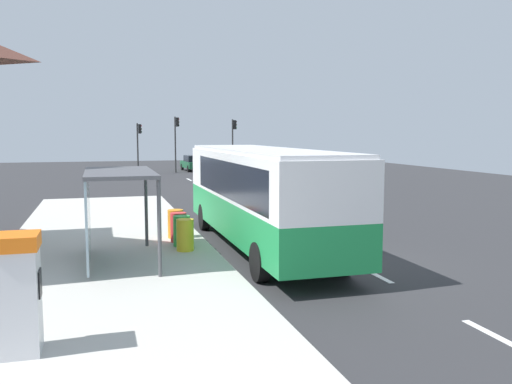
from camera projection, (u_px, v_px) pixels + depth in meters
name	position (u px, v px, depth m)	size (l,w,h in m)	color
ground_plane	(230.00, 204.00, 28.74)	(56.00, 92.00, 0.04)	#2D2D30
sidewalk_platform	(110.00, 260.00, 15.50)	(6.20, 30.00, 0.18)	beige
lane_stripe_seg_0	(505.00, 341.00, 9.71)	(0.16, 2.20, 0.01)	silver
lane_stripe_seg_1	(371.00, 272.00, 14.48)	(0.16, 2.20, 0.01)	silver
lane_stripe_seg_2	(303.00, 238.00, 19.26)	(0.16, 2.20, 0.01)	silver
lane_stripe_seg_3	(262.00, 217.00, 24.03)	(0.16, 2.20, 0.01)	silver
lane_stripe_seg_4	(235.00, 203.00, 28.81)	(0.16, 2.20, 0.01)	silver
lane_stripe_seg_5	(215.00, 193.00, 33.58)	(0.16, 2.20, 0.01)	silver
lane_stripe_seg_6	(201.00, 185.00, 38.35)	(0.16, 2.20, 0.01)	silver
lane_stripe_seg_7	(189.00, 180.00, 43.13)	(0.16, 2.20, 0.01)	silver
bus	(261.00, 192.00, 17.26)	(2.58, 11.02, 3.21)	#1E8C47
white_van	(237.00, 169.00, 36.10)	(2.23, 5.28, 2.30)	silver
sedan_near	(194.00, 163.00, 53.08)	(2.05, 4.49, 1.52)	#195933
ticket_machine	(19.00, 293.00, 8.65)	(0.66, 0.76, 1.94)	silver
recycling_bin_yellow	(185.00, 235.00, 16.31)	(0.52, 0.52, 0.95)	yellow
recycling_bin_green	(182.00, 231.00, 16.98)	(0.52, 0.52, 0.95)	green
recycling_bin_red	(178.00, 227.00, 17.64)	(0.52, 0.52, 0.95)	red
recycling_bin_orange	(176.00, 224.00, 18.31)	(0.52, 0.52, 0.95)	orange
traffic_light_near_side	(234.00, 137.00, 50.48)	(0.49, 0.28, 4.94)	#2D2D2D
traffic_light_far_side	(139.00, 140.00, 48.89)	(0.49, 0.28, 4.56)	#2D2D2D
traffic_light_median	(176.00, 136.00, 50.58)	(0.49, 0.28, 5.20)	#2D2D2D
bus_shelter	(108.00, 193.00, 14.69)	(1.80, 4.00, 2.50)	#4C4C51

